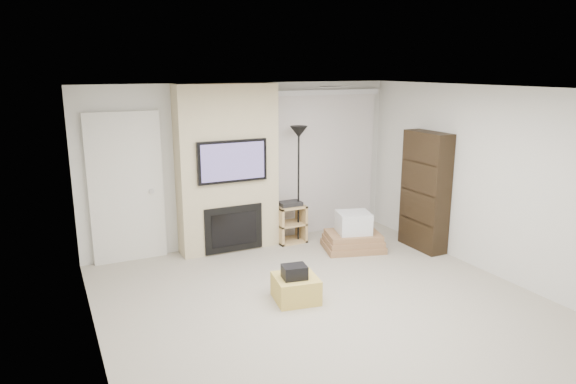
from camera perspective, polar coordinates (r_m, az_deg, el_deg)
name	(u,v)px	position (r m, az deg, el deg)	size (l,w,h in m)	color
floor	(334,312)	(6.05, 5.11, -13.12)	(5.00, 5.50, 0.00)	#A7A08F
ceiling	(339,89)	(5.41, 5.68, 11.27)	(5.00, 5.50, 0.00)	white
wall_back	(244,165)	(8.01, -4.86, 3.05)	(5.00, 2.50, 0.00)	silver
wall_front	(567,312)	(3.68, 28.60, -11.64)	(5.00, 2.50, 0.00)	silver
wall_left	(92,239)	(4.85, -20.92, -4.93)	(5.50, 2.50, 0.00)	silver
wall_right	(502,184)	(7.19, 22.69, 0.80)	(5.50, 2.50, 0.00)	silver
hvac_vent	(333,87)	(6.30, 4.97, 11.59)	(0.35, 0.18, 0.01)	silver
ottoman	(296,288)	(6.24, 0.87, -10.65)	(0.50, 0.50, 0.30)	gold
black_bag	(294,272)	(6.11, 0.72, -8.87)	(0.28, 0.22, 0.16)	black
fireplace_wall	(228,170)	(7.70, -6.72, 2.47)	(1.50, 0.47, 2.50)	#C7B88F
entry_door	(126,189)	(7.58, -17.52, 0.32)	(1.02, 0.11, 2.14)	silver
vertical_blinds	(324,157)	(8.56, 4.05, 3.91)	(1.98, 0.10, 2.37)	silver
floor_lamp	(299,152)	(7.95, 1.19, 4.52)	(0.27, 0.27, 1.85)	black
av_stand	(290,221)	(8.17, 0.22, -3.21)	(0.45, 0.38, 0.66)	tan
box_stack	(353,235)	(7.93, 7.25, -4.79)	(1.02, 0.88, 0.59)	#946B48
bookshelf	(425,191)	(8.02, 15.00, 0.09)	(0.30, 0.80, 1.80)	black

